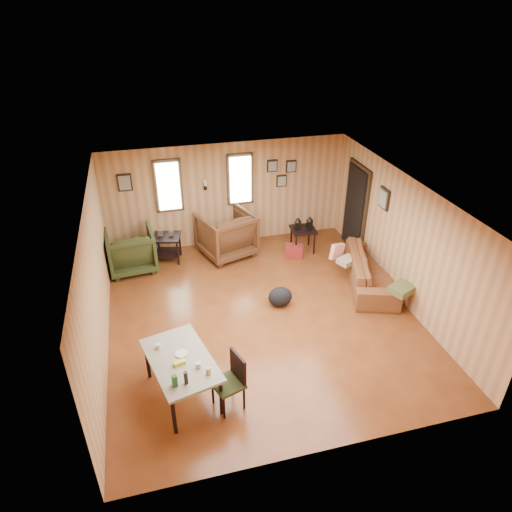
% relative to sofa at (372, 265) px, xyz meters
% --- Properties ---
extents(room, '(5.54, 6.04, 2.44)m').
position_rel_sofa_xyz_m(room, '(-2.29, -0.22, 0.79)').
color(room, brown).
rests_on(room, ground).
extents(sofa, '(1.28, 2.24, 0.84)m').
position_rel_sofa_xyz_m(sofa, '(0.00, 0.00, 0.00)').
color(sofa, brown).
rests_on(sofa, ground).
extents(recliner_brown, '(1.36, 1.32, 1.13)m').
position_rel_sofa_xyz_m(recliner_brown, '(-2.63, 1.91, 0.14)').
color(recliner_brown, '#4C2B16').
rests_on(recliner_brown, ground).
extents(recliner_green, '(1.05, 1.00, 1.00)m').
position_rel_sofa_xyz_m(recliner_green, '(-4.72, 1.79, 0.08)').
color(recliner_green, '#293116').
rests_on(recliner_green, ground).
extents(end_table, '(0.68, 0.64, 0.74)m').
position_rel_sofa_xyz_m(end_table, '(-3.94, 1.96, -0.01)').
color(end_table, black).
rests_on(end_table, ground).
extents(side_table, '(0.57, 0.57, 0.86)m').
position_rel_sofa_xyz_m(side_table, '(-0.90, 1.63, 0.17)').
color(side_table, black).
rests_on(side_table, ground).
extents(cooler, '(0.47, 0.40, 0.28)m').
position_rel_sofa_xyz_m(cooler, '(-1.18, 1.40, -0.28)').
color(cooler, maroon).
rests_on(cooler, ground).
extents(backpack, '(0.47, 0.36, 0.40)m').
position_rel_sofa_xyz_m(backpack, '(-2.03, -0.29, -0.22)').
color(backpack, black).
rests_on(backpack, ground).
extents(sofa_pillows, '(1.12, 1.82, 0.38)m').
position_rel_sofa_xyz_m(sofa_pillows, '(-0.23, -0.34, 0.09)').
color(sofa_pillows, '#51552F').
rests_on(sofa_pillows, sofa).
extents(dining_table, '(1.13, 1.53, 0.90)m').
position_rel_sofa_xyz_m(dining_table, '(-4.08, -2.07, 0.22)').
color(dining_table, gray).
rests_on(dining_table, ground).
extents(dining_chair, '(0.51, 0.51, 0.90)m').
position_rel_sofa_xyz_m(dining_chair, '(-3.42, -2.41, 0.08)').
color(dining_chair, '#293116').
rests_on(dining_chair, ground).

